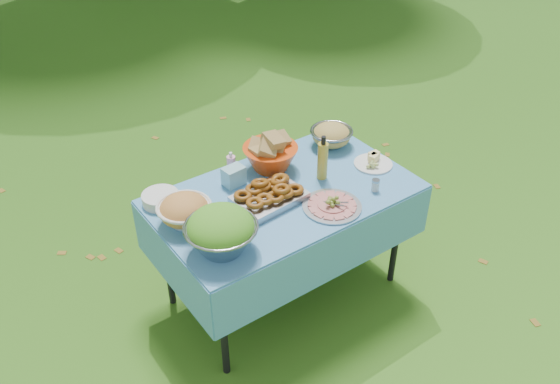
# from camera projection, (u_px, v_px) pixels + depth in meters

# --- Properties ---
(ground) EXTENTS (80.00, 80.00, 0.00)m
(ground) POSITION_uv_depth(u_px,v_px,m) (284.00, 290.00, 3.76)
(ground) COLOR #14370A
(ground) RESTS_ON ground
(picnic_table) EXTENTS (1.46, 0.86, 0.76)m
(picnic_table) POSITION_uv_depth(u_px,v_px,m) (284.00, 244.00, 3.54)
(picnic_table) COLOR #83D3FB
(picnic_table) RESTS_ON ground
(salad_bowl) EXTENTS (0.40, 0.40, 0.24)m
(salad_bowl) POSITION_uv_depth(u_px,v_px,m) (221.00, 231.00, 2.86)
(salad_bowl) COLOR #909399
(salad_bowl) RESTS_ON picnic_table
(pasta_bowl_white) EXTENTS (0.35, 0.35, 0.16)m
(pasta_bowl_white) POSITION_uv_depth(u_px,v_px,m) (184.00, 210.00, 3.06)
(pasta_bowl_white) COLOR silver
(pasta_bowl_white) RESTS_ON picnic_table
(plate_stack) EXTENTS (0.26, 0.26, 0.06)m
(plate_stack) POSITION_uv_depth(u_px,v_px,m) (160.00, 198.00, 3.23)
(plate_stack) COLOR silver
(plate_stack) RESTS_ON picnic_table
(wipes_box) EXTENTS (0.13, 0.10, 0.11)m
(wipes_box) POSITION_uv_depth(u_px,v_px,m) (234.00, 176.00, 3.36)
(wipes_box) COLOR #80BDC9
(wipes_box) RESTS_ON picnic_table
(sanitizer_bottle) EXTENTS (0.06, 0.06, 0.15)m
(sanitizer_bottle) POSITION_uv_depth(u_px,v_px,m) (231.00, 163.00, 3.43)
(sanitizer_bottle) COLOR #EF9BC1
(sanitizer_bottle) RESTS_ON picnic_table
(bread_bowl) EXTENTS (0.42, 0.42, 0.22)m
(bread_bowl) POSITION_uv_depth(u_px,v_px,m) (270.00, 152.00, 3.47)
(bread_bowl) COLOR #D8420E
(bread_bowl) RESTS_ON picnic_table
(pasta_bowl_steel) EXTENTS (0.32, 0.32, 0.14)m
(pasta_bowl_steel) POSITION_uv_depth(u_px,v_px,m) (331.00, 135.00, 3.71)
(pasta_bowl_steel) COLOR #909399
(pasta_bowl_steel) RESTS_ON picnic_table
(fried_tray) EXTENTS (0.39, 0.29, 0.09)m
(fried_tray) POSITION_uv_depth(u_px,v_px,m) (269.00, 195.00, 3.23)
(fried_tray) COLOR #ABACB0
(fried_tray) RESTS_ON picnic_table
(charcuterie_platter) EXTENTS (0.36, 0.36, 0.07)m
(charcuterie_platter) POSITION_uv_depth(u_px,v_px,m) (332.00, 202.00, 3.19)
(charcuterie_platter) COLOR #9D9FA4
(charcuterie_platter) RESTS_ON picnic_table
(oil_bottle) EXTENTS (0.07, 0.07, 0.27)m
(oil_bottle) POSITION_uv_depth(u_px,v_px,m) (323.00, 157.00, 3.37)
(oil_bottle) COLOR gold
(oil_bottle) RESTS_ON picnic_table
(cheese_plate) EXTENTS (0.26, 0.26, 0.06)m
(cheese_plate) POSITION_uv_depth(u_px,v_px,m) (373.00, 160.00, 3.54)
(cheese_plate) COLOR silver
(cheese_plate) RESTS_ON picnic_table
(shaker) EXTENTS (0.06, 0.06, 0.07)m
(shaker) POSITION_uv_depth(u_px,v_px,m) (375.00, 185.00, 3.32)
(shaker) COLOR silver
(shaker) RESTS_ON picnic_table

